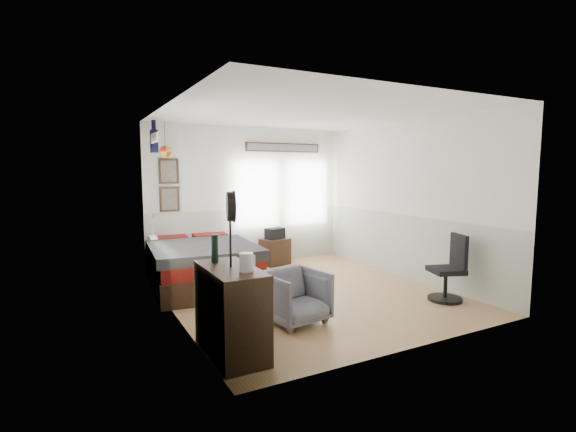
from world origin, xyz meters
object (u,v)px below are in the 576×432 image
armchair (295,297)px  task_chair (449,274)px  bed (201,265)px  nightstand (275,251)px  dresser (231,311)px

armchair → task_chair: 2.39m
bed → nightstand: 1.91m
dresser → task_chair: size_ratio=1.04×
bed → armchair: 2.23m
bed → armchair: (0.56, -2.16, -0.02)m
armchair → nightstand: bearing=59.5°
bed → nightstand: size_ratio=4.47×
dresser → task_chair: task_chair is taller
dresser → task_chair: (3.38, 0.19, -0.06)m
dresser → nightstand: (2.17, 3.43, -0.19)m
bed → dresser: (-0.44, -2.63, 0.11)m
bed → dresser: 2.67m
nightstand → task_chair: (1.21, -3.24, 0.13)m
bed → task_chair: task_chair is taller
bed → nightstand: bed is taller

